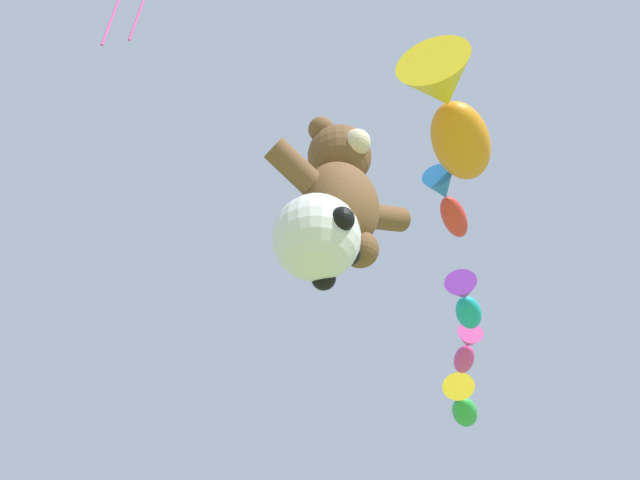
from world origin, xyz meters
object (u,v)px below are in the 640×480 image
at_px(soccer_ball_kite, 317,238).
at_px(fish_kite_crimson, 448,202).
at_px(fish_kite_tangerine, 451,113).
at_px(fish_kite_magenta, 466,350).
at_px(fish_kite_emerald, 463,403).
at_px(fish_kite_teal, 466,302).
at_px(teddy_bear_kite, 341,189).

xyz_separation_m(soccer_ball_kite, fish_kite_crimson, (3.53, 0.83, 3.47)).
height_order(soccer_ball_kite, fish_kite_tangerine, fish_kite_tangerine).
height_order(fish_kite_magenta, fish_kite_emerald, fish_kite_emerald).
bearing_deg(fish_kite_crimson, fish_kite_teal, 38.29).
bearing_deg(soccer_ball_kite, fish_kite_teal, 23.62).
xyz_separation_m(fish_kite_crimson, fish_kite_magenta, (3.58, 3.05, -0.04)).
height_order(teddy_bear_kite, fish_kite_magenta, fish_kite_magenta).
height_order(teddy_bear_kite, fish_kite_crimson, fish_kite_crimson).
relative_size(fish_kite_tangerine, fish_kite_emerald, 1.37).
distance_m(fish_kite_tangerine, fish_kite_magenta, 6.70).
distance_m(teddy_bear_kite, fish_kite_tangerine, 2.82).
bearing_deg(fish_kite_magenta, teddy_bear_kite, -150.52).
bearing_deg(fish_kite_emerald, fish_kite_crimson, -137.52).
distance_m(soccer_ball_kite, fish_kite_crimson, 5.02).
xyz_separation_m(teddy_bear_kite, fish_kite_tangerine, (1.66, -0.77, 2.15)).
distance_m(fish_kite_crimson, fish_kite_emerald, 7.02).
bearing_deg(teddy_bear_kite, fish_kite_teal, 24.36).
relative_size(soccer_ball_kite, fish_kite_emerald, 0.60).
relative_size(fish_kite_teal, fish_kite_magenta, 1.03).
height_order(fish_kite_tangerine, fish_kite_emerald, fish_kite_tangerine).
bearing_deg(fish_kite_magenta, fish_kite_teal, -137.00).
bearing_deg(soccer_ball_kite, teddy_bear_kite, 15.45).
distance_m(fish_kite_teal, fish_kite_emerald, 4.46).
bearing_deg(soccer_ball_kite, fish_kite_crimson, 13.23).
bearing_deg(fish_kite_crimson, fish_kite_tangerine, -133.37).
distance_m(soccer_ball_kite, fish_kite_tangerine, 4.09).
bearing_deg(fish_kite_crimson, fish_kite_emerald, 42.48).
relative_size(teddy_bear_kite, soccer_ball_kite, 2.05).
relative_size(fish_kite_tangerine, fish_kite_magenta, 1.73).
bearing_deg(fish_kite_magenta, fish_kite_emerald, 46.65).
bearing_deg(fish_kite_magenta, soccer_ball_kite, -151.39).
height_order(fish_kite_teal, fish_kite_emerald, fish_kite_emerald).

